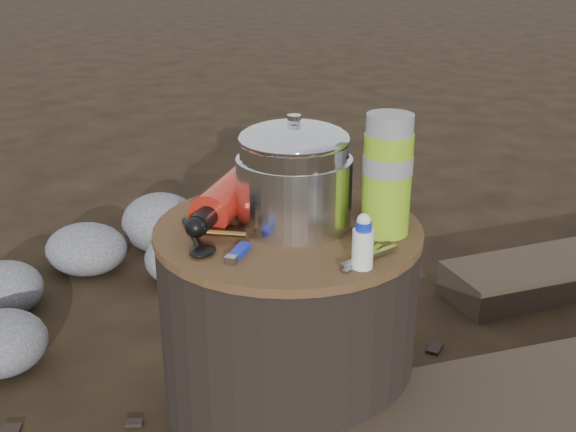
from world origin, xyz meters
The scene contains 14 objects.
ground centered at (0.00, 0.00, 0.00)m, with size 60.00×60.00×0.00m, color black.
stump centered at (0.00, 0.00, 0.23)m, with size 0.50×0.50×0.46m, color black.
rock_ring centered at (-0.77, 0.16, 0.10)m, with size 0.45×0.99×0.20m, color slate, non-canonical shape.
foil_windscreen centered at (0.00, 0.02, 0.52)m, with size 0.21×0.21×0.13m, color silver.
camping_pot centered at (0.01, 0.01, 0.56)m, with size 0.20×0.20×0.20m, color silver.
fuel_bottle centered at (-0.13, 0.00, 0.50)m, with size 0.08×0.32×0.08m, color red, non-canonical shape.
thermos centered at (0.16, 0.07, 0.57)m, with size 0.09×0.09×0.22m, color #7DB01B.
travel_mug centered at (0.10, 0.18, 0.51)m, with size 0.07×0.07×0.11m, color black.
stuff_sack centered at (-0.09, 0.16, 0.51)m, with size 0.14×0.12×0.10m, color #C2B20D.
food_pouch centered at (-0.04, 0.21, 0.52)m, with size 0.10×0.02×0.13m, color navy.
lighter centered at (0.00, -0.15, 0.47)m, with size 0.02×0.07×0.01m, color #132BBA.
pot_grabber centered at (0.19, -0.06, 0.47)m, with size 0.03×0.13×0.01m, color #9F9FA4, non-canonical shape.
spork centered at (-0.12, -0.14, 0.47)m, with size 0.04×0.16×0.01m, color black, non-canonical shape.
squeeze_bottle centered at (0.20, -0.08, 0.50)m, with size 0.04×0.04×0.08m, color silver.
Camera 1 is at (0.65, -1.01, 0.97)m, focal length 43.34 mm.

